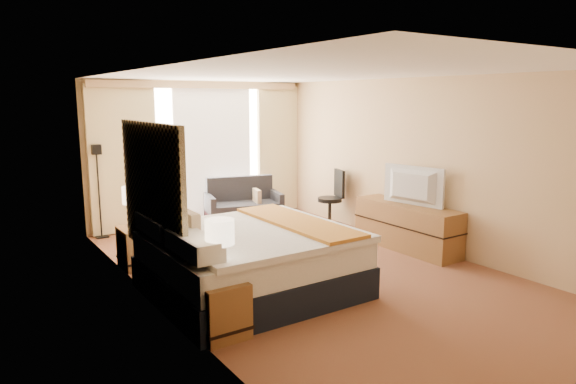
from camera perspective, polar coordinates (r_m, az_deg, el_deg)
floor at (r=7.00m, az=2.50°, el=-8.68°), size 4.20×7.00×0.02m
ceiling at (r=6.63m, az=2.68°, el=13.08°), size 4.20×7.00×0.02m
wall_back at (r=9.71m, az=-9.80°, el=4.39°), size 4.20×0.02×2.60m
wall_left at (r=5.72m, az=-14.61°, el=0.12°), size 0.02×7.00×2.60m
wall_right at (r=8.11m, az=14.63°, el=3.05°), size 0.02×7.00×2.60m
headboard at (r=5.92m, az=-14.88°, el=0.25°), size 0.06×1.85×1.50m
nightstand_left at (r=5.16m, az=-7.61°, el=-12.66°), size 0.45×0.52×0.55m
nightstand_right at (r=7.36m, az=-16.33°, el=-5.91°), size 0.45×0.52×0.55m
media_dresser at (r=8.08m, az=13.05°, el=-3.76°), size 0.50×1.80×0.70m
window at (r=9.79m, az=-8.39°, el=4.59°), size 2.30×0.02×2.30m
curtains at (r=9.60m, az=-9.56°, el=4.97°), size 4.12×0.19×2.56m
bed at (r=6.14m, az=-4.21°, el=-7.56°), size 2.24×2.05×1.09m
loveseat at (r=9.54m, az=-4.98°, el=-1.81°), size 1.49×1.04×0.85m
floor_lamp at (r=8.94m, az=-20.40°, el=2.07°), size 0.20×0.20×1.55m
desk_chair at (r=9.31m, az=4.98°, el=-1.01°), size 0.50×0.50×1.02m
lamp_left at (r=4.97m, az=-7.60°, el=-4.56°), size 0.28×0.28×0.60m
lamp_right at (r=7.19m, az=-16.89°, el=-0.43°), size 0.27×0.27×0.57m
tissue_box at (r=5.11m, az=-6.70°, el=-8.82°), size 0.17×0.17×0.12m
telephone at (r=7.15m, az=-15.97°, el=-3.83°), size 0.18×0.16×0.06m
television at (r=7.87m, az=13.35°, el=0.64°), size 0.30×1.03×0.59m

